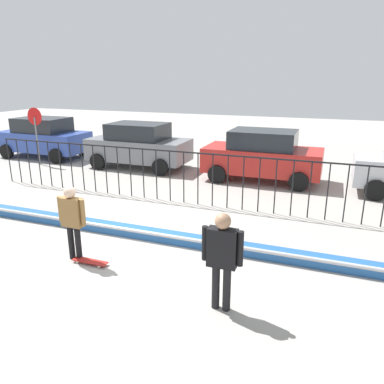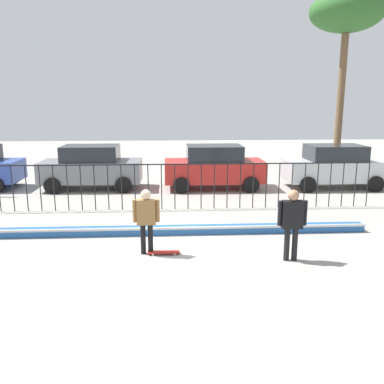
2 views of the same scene
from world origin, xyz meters
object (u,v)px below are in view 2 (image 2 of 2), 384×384
skateboard (164,252)px  camera_operator (292,218)px  skateboarder (146,216)px  parked_car_gray (91,167)px  parked_car_silver (334,166)px  palm_tree_tall (347,15)px  parked_car_red (214,167)px

skateboard → camera_operator: size_ratio=0.46×
skateboarder → parked_car_gray: size_ratio=0.38×
skateboarder → parked_car_silver: (7.85, 7.67, -0.02)m
camera_operator → palm_tree_tall: 14.76m
camera_operator → parked_car_red: (-0.92, 8.45, -0.07)m
skateboard → camera_operator: bearing=12.0°
camera_operator → parked_car_silver: 9.39m
parked_car_silver → palm_tree_tall: size_ratio=0.48×
parked_car_gray → parked_car_red: (5.35, -0.25, 0.00)m
skateboarder → parked_car_gray: parked_car_gray is taller
skateboarder → palm_tree_tall: 16.03m
skateboard → camera_operator: 3.25m
skateboarder → parked_car_red: (2.55, 7.82, -0.02)m
parked_car_red → palm_tree_tall: bearing=28.9°
skateboard → parked_car_red: (2.13, 7.90, 0.91)m
camera_operator → palm_tree_tall: (5.87, 11.68, 6.86)m
camera_operator → palm_tree_tall: size_ratio=0.19×
parked_car_gray → parked_car_silver: same height
palm_tree_tall → parked_car_gray: bearing=-166.2°
skateboard → camera_operator: camera_operator is taller
skateboarder → skateboard: size_ratio=2.06×
palm_tree_tall → skateboarder: bearing=-130.2°
camera_operator → palm_tree_tall: bearing=-73.1°
camera_operator → parked_car_gray: bearing=-10.6°
parked_car_gray → skateboard: bearing=-64.4°
parked_car_gray → palm_tree_tall: bearing=17.8°
skateboard → palm_tree_tall: size_ratio=0.09×
parked_car_red → parked_car_silver: same height
skateboard → parked_car_gray: (-3.22, 8.15, 0.91)m
skateboard → palm_tree_tall: palm_tree_tall is taller
parked_car_gray → palm_tree_tall: palm_tree_tall is taller
parked_car_gray → palm_tree_tall: size_ratio=0.48×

